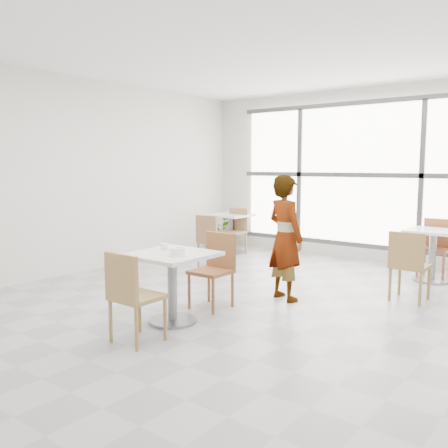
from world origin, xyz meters
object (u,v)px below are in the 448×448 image
Objects in this scene: chair_near at (131,292)px; bg_table_right at (433,248)px; main_table at (172,274)px; bg_table_left at (231,228)px; chair_far at (215,265)px; person at (285,238)px; bg_chair_right_far at (436,244)px; bg_chair_left_far at (235,228)px; oatmeal_bowl at (178,251)px; plant_left at (224,231)px; bg_chair_left_near at (211,238)px; coffee_cup at (164,247)px; bg_chair_right_near at (408,262)px.

chair_near is 1.16× the size of bg_table_right.
chair_near is at bearing -78.70° from main_table.
bg_table_left is at bearing -64.05° from chair_near.
bg_table_left is at bearing 124.09° from chair_far.
person is 1.78× the size of bg_chair_right_far.
chair_far is 1.16× the size of bg_table_left.
bg_table_left is 0.86× the size of bg_chair_left_far.
plant_left is at bearing 122.54° from oatmeal_bowl.
oatmeal_bowl is at bearing -91.07° from chair_near.
person reaches higher than bg_table_left.
bg_chair_right_far is at bearing 4.92° from bg_table_left.
main_table is 0.92× the size of bg_chair_left_near.
coffee_cup is at bearing -106.95° from chair_far.
chair_near is (0.14, -0.69, -0.02)m from main_table.
bg_table_left is (-1.96, 3.62, -0.04)m from main_table.
bg_chair_right_near and bg_chair_right_far have the same top height.
main_table is 0.92× the size of bg_chair_left_far.
chair_near is 4.80m from bg_table_left.
main_table is 3.81× the size of oatmeal_bowl.
oatmeal_bowl is at bearing -110.42° from bg_chair_right_far.
main_table is 0.92× the size of bg_chair_right_near.
chair_far is at bearing -53.44° from plant_left.
plant_left is at bearing 141.31° from bg_chair_left_far.
bg_table_left is 1.15× the size of plant_left.
person reaches higher than oatmeal_bowl.
chair_near is 1.00× the size of bg_chair_right_near.
bg_chair_left_far is (-2.32, 2.09, -0.28)m from person.
chair_near reaches higher than main_table.
oatmeal_bowl is 5.03m from plant_left.
chair_far is 4.27m from plant_left.
chair_far is (-0.14, 1.42, 0.00)m from chair_near.
bg_chair_right_far is (-0.09, 1.61, 0.00)m from bg_chair_right_near.
person is 3.13m from bg_chair_left_far.
plant_left is at bearing 121.49° from main_table.
chair_far reaches higher than main_table.
coffee_cup is 0.21× the size of bg_table_left.
main_table is 4.88m from plant_left.
coffee_cup reaches higher than plant_left.
chair_far and bg_chair_right_near have the same top height.
main_table is 1.07× the size of bg_table_left.
bg_chair_right_far is at bearing 69.58° from oatmeal_bowl.
oatmeal_bowl is at bearing -79.01° from chair_far.
main_table is 0.32m from oatmeal_bowl.
coffee_cup is 0.18× the size of bg_chair_right_near.
main_table is at bearing -114.74° from bg_table_right.
person is at bearing -119.06° from bg_table_right.
bg_chair_right_far is at bearing -3.05° from plant_left.
bg_chair_left_far reaches higher than bg_table_left.
oatmeal_bowl reaches higher than plant_left.
person is 2.07× the size of bg_table_left.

